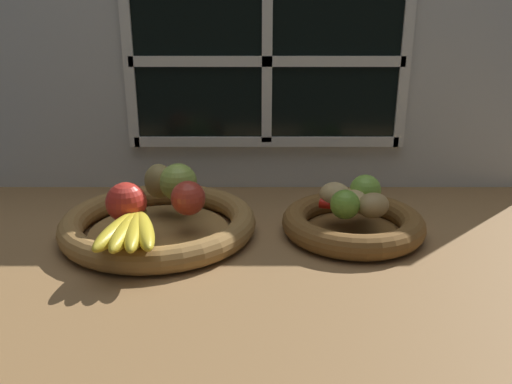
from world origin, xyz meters
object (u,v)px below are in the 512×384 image
Objects in this scene: banana_bunch_front at (131,230)px; pear_brown at (159,181)px; fruit_bowl_left at (159,224)px; apple_red_right at (188,198)px; apple_green_back at (178,182)px; lime_far at (366,190)px; chili_pepper at (348,209)px; apple_red_front at (126,202)px; potato_back at (360,194)px; potato_small at (373,205)px; potato_large at (354,202)px; fruit_bowl_right at (353,224)px; potato_oblong at (335,195)px; lime_near at (345,204)px.

pear_brown is at bearing 86.80° from banana_bunch_front.
fruit_bowl_left is 8.75cm from apple_red_right.
banana_bunch_front is (-5.40, -19.24, -2.24)cm from apple_green_back.
chili_pepper is (-4.15, -4.83, -2.08)cm from lime_far.
apple_red_front is 13.63cm from pear_brown.
lime_far reaches higher than potato_back.
apple_green_back is at bearing 166.09° from potato_small.
potato_small is at bearing 2.69° from apple_red_front.
banana_bunch_front is 2.19× the size of potato_large.
fruit_bowl_right is 42.60cm from banana_bunch_front.
apple_red_front is 0.41× the size of banana_bunch_front.
lime_far reaches higher than fruit_bowl_right.
pear_brown is 43.67cm from potato_small.
banana_bunch_front is 44.51cm from potato_small.
potato_large is (0.00, 0.00, 4.62)cm from fruit_bowl_right.
chili_pepper is (2.06, -3.82, -1.44)cm from potato_oblong.
potato_back is at bearing 15.95° from potato_oblong.
chili_pepper reaches higher than fruit_bowl_left.
apple_green_back is at bearing 176.46° from potato_back.
fruit_bowl_left is at bearing 174.20° from lime_near.
potato_large is 4.53cm from potato_back.
potato_small is (1.13, -7.13, 0.31)cm from potato_back.
potato_large reaches higher than fruit_bowl_right.
pear_brown is 1.16× the size of lime_far.
banana_bunch_front is 40.79cm from chili_pepper.
potato_small is (3.00, -3.00, 4.96)cm from fruit_bowl_right.
apple_red_right is 0.58× the size of chili_pepper.
lime_far is (43.23, 16.47, 1.48)cm from banana_bunch_front.
potato_large is at bearing 90.00° from fruit_bowl_right.
fruit_bowl_left is 6.83× the size of lime_near.
potato_large is 1.47× the size of lime_near.
apple_red_right reaches higher than potato_large.
fruit_bowl_left is 5.99× the size of potato_small.
apple_green_back reaches higher than fruit_bowl_left.
lime_near is at bearing -123.69° from fruit_bowl_right.
potato_large is 4.30cm from potato_oblong.
potato_oblong is (-3.38, 2.63, 0.46)cm from potato_large.
apple_red_front is 11.47cm from apple_red_right.
potato_small is at bearing 12.76° from banana_bunch_front.
apple_green_back reaches higher than potato_back.
lime_near is at bearing -5.80° from fruit_bowl_left.
banana_bunch_front is at bearing -93.20° from pear_brown.
apple_green_back is 0.43× the size of banana_bunch_front.
pear_brown is 41.33cm from potato_back.
fruit_bowl_left is 9.44cm from apple_red_front.
apple_red_front is at bearing -132.27° from fruit_bowl_left.
fruit_bowl_right is 4.43× the size of potato_oblong.
chili_pepper is at bearing -120.96° from potato_back.
apple_red_front is (-4.69, -5.16, 6.36)cm from fruit_bowl_left.
potato_large is 0.72× the size of chili_pepper.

